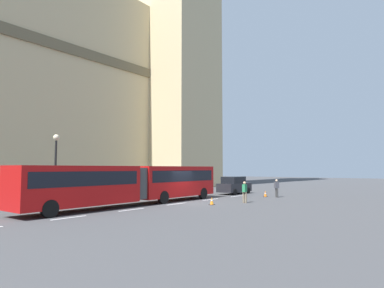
% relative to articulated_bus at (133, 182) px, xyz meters
% --- Properties ---
extents(ground_plane, '(160.00, 160.00, 0.00)m').
position_rel_articulated_bus_xyz_m(ground_plane, '(4.32, -1.99, -1.75)').
color(ground_plane, '#424244').
extents(lane_centre_marking, '(25.20, 0.16, 0.01)m').
position_rel_articulated_bus_xyz_m(lane_centre_marking, '(0.40, -1.99, -1.74)').
color(lane_centre_marking, silver).
rests_on(lane_centre_marking, ground_plane).
extents(articulated_bus, '(17.70, 2.54, 2.90)m').
position_rel_articulated_bus_xyz_m(articulated_bus, '(0.00, 0.00, 0.00)').
color(articulated_bus, '#B20F0F').
rests_on(articulated_bus, ground_plane).
extents(sedan_lead, '(4.40, 1.86, 1.85)m').
position_rel_articulated_bus_xyz_m(sedan_lead, '(14.25, -0.29, -0.83)').
color(sedan_lead, black).
rests_on(sedan_lead, ground_plane).
extents(traffic_cone_west, '(0.36, 0.36, 0.58)m').
position_rel_articulated_bus_xyz_m(traffic_cone_west, '(3.90, -4.44, -1.46)').
color(traffic_cone_west, black).
rests_on(traffic_cone_west, ground_plane).
extents(traffic_cone_middle, '(0.36, 0.36, 0.58)m').
position_rel_articulated_bus_xyz_m(traffic_cone_middle, '(12.96, -4.48, -1.46)').
color(traffic_cone_middle, black).
rests_on(traffic_cone_middle, ground_plane).
extents(street_lamp, '(0.44, 0.44, 5.27)m').
position_rel_articulated_bus_xyz_m(street_lamp, '(-3.59, 4.51, 1.31)').
color(street_lamp, black).
rests_on(street_lamp, ground_plane).
extents(pedestrian_near_cones, '(0.41, 0.36, 1.69)m').
position_rel_articulated_bus_xyz_m(pedestrian_near_cones, '(6.64, -5.72, -0.83)').
color(pedestrian_near_cones, '#726651').
rests_on(pedestrian_near_cones, ground_plane).
extents(pedestrian_by_kerb, '(0.46, 0.43, 1.69)m').
position_rel_articulated_bus_xyz_m(pedestrian_by_kerb, '(12.99, -5.64, -0.83)').
color(pedestrian_by_kerb, '#333333').
rests_on(pedestrian_by_kerb, ground_plane).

